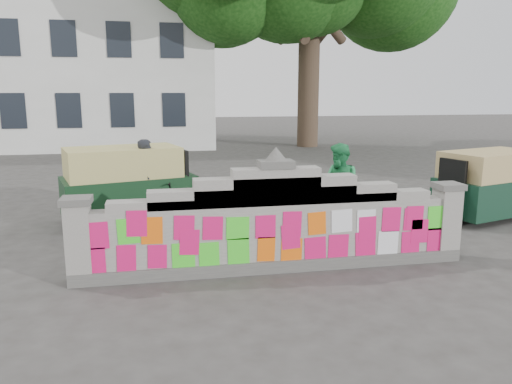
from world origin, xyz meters
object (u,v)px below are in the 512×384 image
Objects in this scene: pedestrian at (340,187)px; rickshaw_right at (488,184)px; rickshaw_left at (127,183)px; cyclist_rider at (148,188)px; cyclist_bike at (149,203)px.

pedestrian is 0.63× the size of rickshaw_right.
rickshaw_right is at bearing 76.72° from pedestrian.
pedestrian is at bearing -35.12° from rickshaw_left.
cyclist_bike is at bearing 0.00° from cyclist_rider.
cyclist_bike is at bearing -125.61° from pedestrian.
cyclist_rider is at bearing -48.86° from rickshaw_left.
pedestrian reaches higher than rickshaw_right.
rickshaw_left is at bearing 63.45° from cyclist_rider.
pedestrian is at bearing -101.01° from cyclist_bike.
rickshaw_left reaches higher than cyclist_bike.
rickshaw_left is (-4.36, 1.57, -0.04)m from pedestrian.
rickshaw_left reaches higher than rickshaw_right.
rickshaw_left is at bearing -25.86° from rickshaw_right.
rickshaw_left is at bearing 63.45° from cyclist_bike.
cyclist_bike is 0.67m from rickshaw_left.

